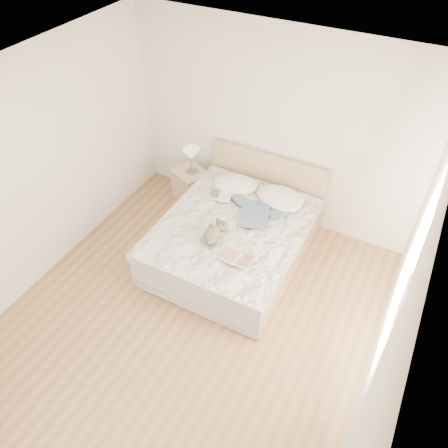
{
  "coord_description": "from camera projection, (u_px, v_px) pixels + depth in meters",
  "views": [
    {
      "loc": [
        1.77,
        -2.47,
        4.25
      ],
      "look_at": [
        -0.09,
        1.05,
        0.62
      ],
      "focal_mm": 35.0,
      "sensor_mm": 36.0,
      "label": 1
    }
  ],
  "objects": [
    {
      "name": "wall_right",
      "position": [
        393.0,
        317.0,
        3.49
      ],
      "size": [
        0.02,
        4.5,
        2.7
      ],
      "primitive_type": "cube",
      "color": "silver",
      "rests_on": "ground"
    },
    {
      "name": "pillow_middle",
      "position": [
        280.0,
        197.0,
        5.75
      ],
      "size": [
        0.65,
        0.47,
        0.19
      ],
      "primitive_type": "ellipsoid",
      "rotation": [
        0.0,
        0.0,
        0.04
      ],
      "color": "white",
      "rests_on": "bed"
    },
    {
      "name": "ceiling",
      "position": [
        169.0,
        106.0,
        3.27
      ],
      "size": [
        4.0,
        4.5,
        0.0
      ],
      "primitive_type": "cube",
      "color": "white",
      "rests_on": "ground"
    },
    {
      "name": "photo_book",
      "position": [
        220.0,
        196.0,
        5.79
      ],
      "size": [
        0.37,
        0.3,
        0.02
      ],
      "primitive_type": "cube",
      "rotation": [
        0.0,
        0.0,
        0.28
      ],
      "color": "white",
      "rests_on": "bed"
    },
    {
      "name": "nightstand",
      "position": [
        191.0,
        187.0,
        6.51
      ],
      "size": [
        0.57,
        0.54,
        0.56
      ],
      "primitive_type": "cube",
      "rotation": [
        0.0,
        0.0,
        -0.39
      ],
      "color": "tan",
      "rests_on": "floor"
    },
    {
      "name": "floor",
      "position": [
        189.0,
        319.0,
        5.09
      ],
      "size": [
        4.0,
        4.5,
        0.0
      ],
      "primitive_type": "cube",
      "color": "brown",
      "rests_on": "ground"
    },
    {
      "name": "bed",
      "position": [
        235.0,
        237.0,
        5.67
      ],
      "size": [
        1.72,
        2.14,
        1.0
      ],
      "color": "tan",
      "rests_on": "floor"
    },
    {
      "name": "wall_left",
      "position": [
        29.0,
        178.0,
        4.87
      ],
      "size": [
        0.02,
        4.5,
        2.7
      ],
      "primitive_type": "cube",
      "color": "silver",
      "rests_on": "ground"
    },
    {
      "name": "wall_back",
      "position": [
        273.0,
        129.0,
        5.65
      ],
      "size": [
        4.0,
        0.02,
        2.7
      ],
      "primitive_type": "cube",
      "color": "silver",
      "rests_on": "ground"
    },
    {
      "name": "blouse",
      "position": [
        254.0,
        214.0,
        5.52
      ],
      "size": [
        0.7,
        0.72,
        0.02
      ],
      "primitive_type": null,
      "rotation": [
        0.0,
        0.0,
        0.27
      ],
      "color": "#39536C",
      "rests_on": "bed"
    },
    {
      "name": "table_lamp",
      "position": [
        191.0,
        156.0,
        6.12
      ],
      "size": [
        0.3,
        0.3,
        0.39
      ],
      "color": "#4A443F",
      "rests_on": "nightstand"
    },
    {
      "name": "pillow_right",
      "position": [
        282.0,
        200.0,
        5.7
      ],
      "size": [
        0.61,
        0.47,
        0.17
      ],
      "primitive_type": "ellipsoid",
      "rotation": [
        0.0,
        0.0,
        -0.17
      ],
      "color": "white",
      "rests_on": "bed"
    },
    {
      "name": "window",
      "position": [
        402.0,
        282.0,
        3.63
      ],
      "size": [
        0.02,
        1.3,
        1.1
      ],
      "primitive_type": "cube",
      "color": "white",
      "rests_on": "wall_right"
    },
    {
      "name": "teddy_bear",
      "position": [
        212.0,
        237.0,
        5.18
      ],
      "size": [
        0.28,
        0.36,
        0.17
      ],
      "primitive_type": null,
      "rotation": [
        0.0,
        0.0,
        -0.15
      ],
      "color": "brown",
      "rests_on": "bed"
    },
    {
      "name": "childrens_book",
      "position": [
        238.0,
        259.0,
        4.95
      ],
      "size": [
        0.37,
        0.27,
        0.02
      ],
      "primitive_type": "cube",
      "rotation": [
        0.0,
        0.0,
        -0.08
      ],
      "color": "beige",
      "rests_on": "bed"
    },
    {
      "name": "pillow_left",
      "position": [
        236.0,
        184.0,
        5.95
      ],
      "size": [
        0.71,
        0.59,
        0.18
      ],
      "primitive_type": "ellipsoid",
      "rotation": [
        0.0,
        0.0,
        0.32
      ],
      "color": "white",
      "rests_on": "bed"
    }
  ]
}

